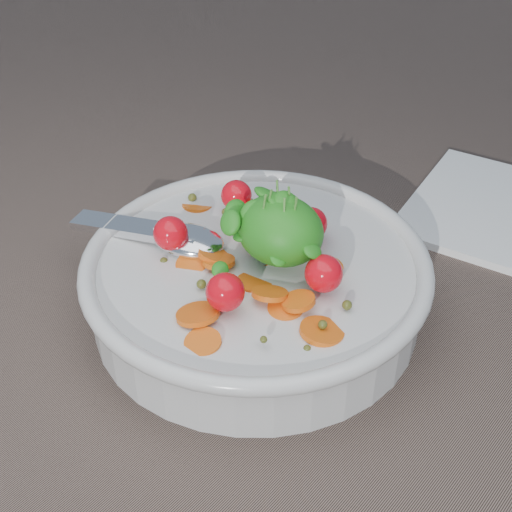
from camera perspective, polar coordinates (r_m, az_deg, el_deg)
The scene contains 2 objects.
ground at distance 0.50m, azimuth 0.41°, elevation -6.15°, with size 6.00×6.00×0.00m, color #725E52.
bowl at distance 0.50m, azimuth 0.00°, elevation -1.96°, with size 0.26×0.24×0.10m.
Camera 1 is at (0.23, -0.28, 0.34)m, focal length 50.00 mm.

